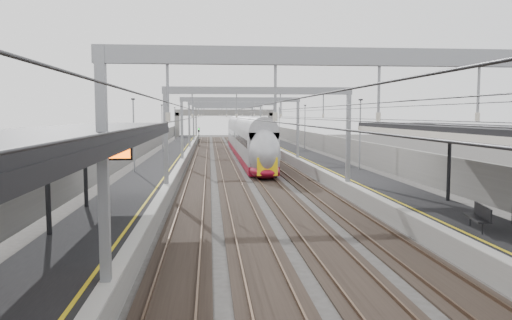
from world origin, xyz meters
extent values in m
cube|color=black|center=(-8.00, 45.00, 0.50)|extent=(4.00, 120.00, 1.00)
cube|color=black|center=(8.00, 45.00, 0.50)|extent=(4.00, 120.00, 1.00)
cube|color=black|center=(-4.50, 45.00, 0.04)|extent=(2.40, 140.00, 0.08)
cube|color=brown|center=(-5.22, 45.00, 0.13)|extent=(0.07, 140.00, 0.14)
cube|color=brown|center=(-3.78, 45.00, 0.13)|extent=(0.07, 140.00, 0.14)
cube|color=black|center=(-1.50, 45.00, 0.04)|extent=(2.40, 140.00, 0.08)
cube|color=brown|center=(-2.22, 45.00, 0.13)|extent=(0.07, 140.00, 0.14)
cube|color=brown|center=(-0.78, 45.00, 0.13)|extent=(0.07, 140.00, 0.14)
cube|color=black|center=(1.50, 45.00, 0.04)|extent=(2.40, 140.00, 0.08)
cube|color=brown|center=(0.78, 45.00, 0.13)|extent=(0.07, 140.00, 0.14)
cube|color=brown|center=(2.22, 45.00, 0.13)|extent=(0.07, 140.00, 0.14)
cube|color=black|center=(4.50, 45.00, 0.04)|extent=(2.40, 140.00, 0.08)
cube|color=brown|center=(3.78, 45.00, 0.13)|extent=(0.07, 140.00, 0.14)
cube|color=brown|center=(5.22, 45.00, 0.13)|extent=(0.07, 140.00, 0.14)
cube|color=gray|center=(-6.30, 2.00, 4.30)|extent=(0.28, 0.28, 6.60)
cube|color=gray|center=(0.00, 2.00, 7.35)|extent=(13.00, 0.25, 0.50)
cube|color=gray|center=(-6.30, 22.00, 4.30)|extent=(0.28, 0.28, 6.60)
cube|color=gray|center=(6.30, 22.00, 4.30)|extent=(0.28, 0.28, 6.60)
cube|color=gray|center=(0.00, 22.00, 7.35)|extent=(13.00, 0.25, 0.50)
cube|color=gray|center=(-6.30, 42.00, 4.30)|extent=(0.28, 0.28, 6.60)
cube|color=gray|center=(6.30, 42.00, 4.30)|extent=(0.28, 0.28, 6.60)
cube|color=gray|center=(0.00, 42.00, 7.35)|extent=(13.00, 0.25, 0.50)
cube|color=gray|center=(-6.30, 62.00, 4.30)|extent=(0.28, 0.28, 6.60)
cube|color=gray|center=(6.30, 62.00, 4.30)|extent=(0.28, 0.28, 6.60)
cube|color=gray|center=(0.00, 62.00, 7.35)|extent=(13.00, 0.25, 0.50)
cube|color=gray|center=(-6.30, 82.00, 4.30)|extent=(0.28, 0.28, 6.60)
cube|color=gray|center=(6.30, 82.00, 4.30)|extent=(0.28, 0.28, 6.60)
cube|color=gray|center=(0.00, 82.00, 7.35)|extent=(13.00, 0.25, 0.50)
cube|color=gray|center=(-6.30, 100.00, 4.30)|extent=(0.28, 0.28, 6.60)
cube|color=gray|center=(6.30, 100.00, 4.30)|extent=(0.28, 0.28, 6.60)
cube|color=gray|center=(0.00, 100.00, 7.35)|extent=(13.00, 0.25, 0.50)
cylinder|color=#262628|center=(-4.50, 50.00, 5.50)|extent=(0.03, 140.00, 0.03)
cylinder|color=#262628|center=(-1.50, 50.00, 5.50)|extent=(0.03, 140.00, 0.03)
cylinder|color=#262628|center=(1.50, 50.00, 5.50)|extent=(0.03, 140.00, 0.03)
cylinder|color=#262628|center=(4.50, 50.00, 5.50)|extent=(0.03, 140.00, 0.03)
cube|color=black|center=(-8.00, 3.00, 5.12)|extent=(4.40, 30.00, 0.24)
cylinder|color=black|center=(-9.70, 14.00, 3.00)|extent=(0.20, 0.20, 4.00)
cube|color=black|center=(-6.60, 4.00, 4.55)|extent=(1.60, 0.15, 0.55)
cube|color=#FF5305|center=(-6.60, 3.92, 4.55)|extent=(1.50, 0.02, 0.42)
cylinder|color=black|center=(9.70, 14.00, 3.00)|extent=(0.20, 0.20, 4.00)
cube|color=slate|center=(0.00, 100.00, 6.20)|extent=(22.00, 2.20, 1.40)
cube|color=slate|center=(-10.50, 100.00, 3.10)|extent=(1.00, 2.20, 6.20)
cube|color=slate|center=(10.50, 100.00, 3.10)|extent=(1.00, 2.20, 6.20)
cube|color=slate|center=(-11.20, 45.00, 1.60)|extent=(0.30, 120.00, 3.20)
cube|color=slate|center=(11.20, 45.00, 1.60)|extent=(0.30, 120.00, 3.20)
cube|color=maroon|center=(1.50, 43.94, 0.61)|extent=(2.79, 23.81, 0.83)
cube|color=gray|center=(1.50, 43.94, 2.58)|extent=(2.79, 23.81, 3.11)
cube|color=black|center=(1.50, 35.60, 0.29)|extent=(2.07, 2.48, 0.52)
cube|color=maroon|center=(1.50, 68.16, 0.61)|extent=(2.79, 23.81, 0.83)
cube|color=gray|center=(1.50, 68.16, 2.58)|extent=(2.79, 23.81, 3.11)
cube|color=black|center=(1.50, 59.83, 0.29)|extent=(2.07, 2.48, 0.52)
ellipsoid|color=gray|center=(1.50, 31.83, 2.27)|extent=(2.79, 5.38, 4.35)
cube|color=yellow|center=(1.50, 29.60, 1.34)|extent=(1.76, 0.12, 1.55)
cube|color=black|center=(1.50, 30.07, 2.89)|extent=(1.66, 0.59, 0.97)
cube|color=black|center=(7.50, 7.12, 1.50)|extent=(0.90, 2.05, 0.07)
cube|color=black|center=(7.74, 7.07, 1.75)|extent=(0.48, 1.96, 0.55)
cylinder|color=black|center=(7.34, 6.37, 1.23)|extent=(0.06, 0.06, 0.46)
cylinder|color=black|center=(7.66, 7.88, 1.23)|extent=(0.06, 0.06, 0.46)
cylinder|color=black|center=(-5.20, 75.53, 1.50)|extent=(0.12, 0.12, 3.00)
cube|color=black|center=(-5.20, 75.53, 3.10)|extent=(0.32, 0.22, 0.75)
sphere|color=#0CE526|center=(-5.20, 75.40, 3.25)|extent=(0.16, 0.16, 0.16)
cylinder|color=black|center=(3.20, 63.66, 1.50)|extent=(0.12, 0.12, 3.00)
cube|color=black|center=(3.20, 63.66, 3.10)|extent=(0.32, 0.22, 0.75)
sphere|color=red|center=(3.20, 63.53, 3.25)|extent=(0.16, 0.16, 0.16)
cylinder|color=black|center=(5.40, 74.31, 1.50)|extent=(0.12, 0.12, 3.00)
cube|color=black|center=(5.40, 74.31, 3.10)|extent=(0.32, 0.22, 0.75)
sphere|color=red|center=(5.40, 74.18, 3.25)|extent=(0.16, 0.16, 0.16)
camera|label=1|loc=(-3.36, -12.04, 5.71)|focal=35.00mm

